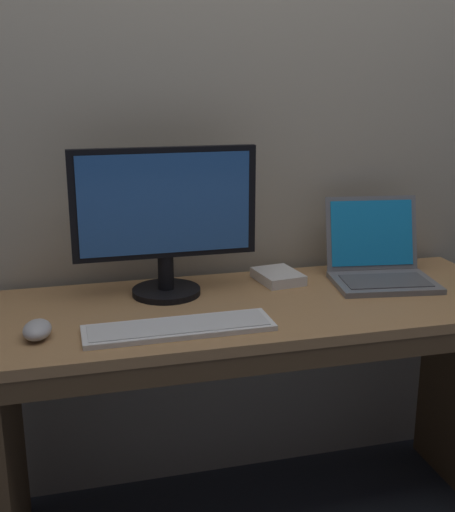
# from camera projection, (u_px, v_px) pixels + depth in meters

# --- Properties ---
(back_wall) EXTENTS (4.26, 0.04, 2.87)m
(back_wall) POSITION_uv_depth(u_px,v_px,m) (232.00, 47.00, 1.94)
(back_wall) COLOR #ADA38E
(back_wall) RESTS_ON ground
(desk) EXTENTS (1.49, 0.57, 0.74)m
(desk) POSITION_uv_depth(u_px,v_px,m) (261.00, 381.00, 1.87)
(desk) COLOR #A87A4C
(desk) RESTS_ON ground
(laptop_space_gray) EXTENTS (0.33, 0.32, 0.24)m
(laptop_space_gray) POSITION_uv_depth(u_px,v_px,m) (380.00, 267.00, 1.98)
(laptop_space_gray) COLOR slate
(laptop_space_gray) RESTS_ON desk
(external_monitor) EXTENTS (0.52, 0.20, 0.43)m
(external_monitor) POSITION_uv_depth(u_px,v_px,m) (165.00, 218.00, 1.80)
(external_monitor) COLOR black
(external_monitor) RESTS_ON desk
(wired_keyboard) EXTENTS (0.48, 0.14, 0.02)m
(wired_keyboard) POSITION_uv_depth(u_px,v_px,m) (179.00, 328.00, 1.61)
(wired_keyboard) COLOR white
(wired_keyboard) RESTS_ON desk
(computer_mouse) EXTENTS (0.08, 0.11, 0.04)m
(computer_mouse) POSITION_uv_depth(u_px,v_px,m) (37.00, 330.00, 1.56)
(computer_mouse) COLOR #B7B7BC
(computer_mouse) RESTS_ON desk
(external_drive_box) EXTENTS (0.14, 0.17, 0.03)m
(external_drive_box) POSITION_uv_depth(u_px,v_px,m) (278.00, 276.00, 1.99)
(external_drive_box) COLOR silver
(external_drive_box) RESTS_ON desk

